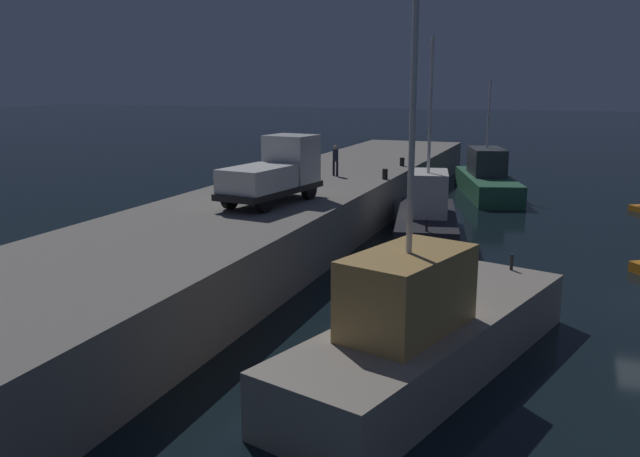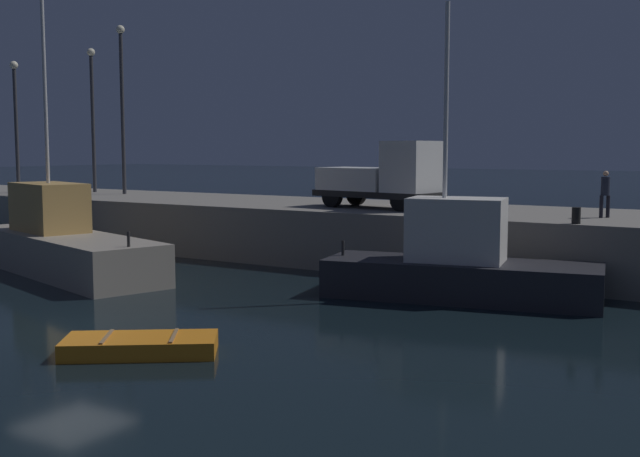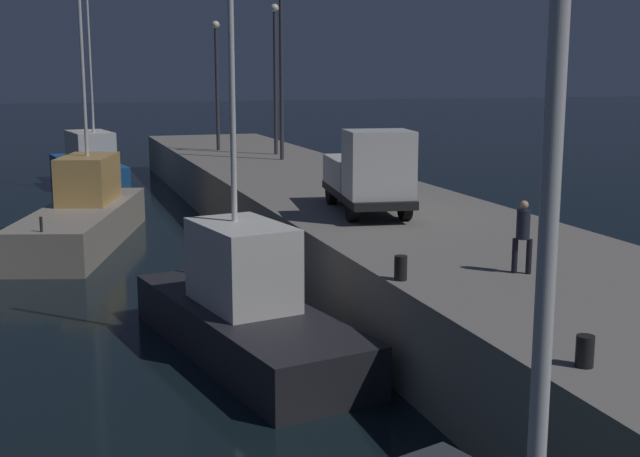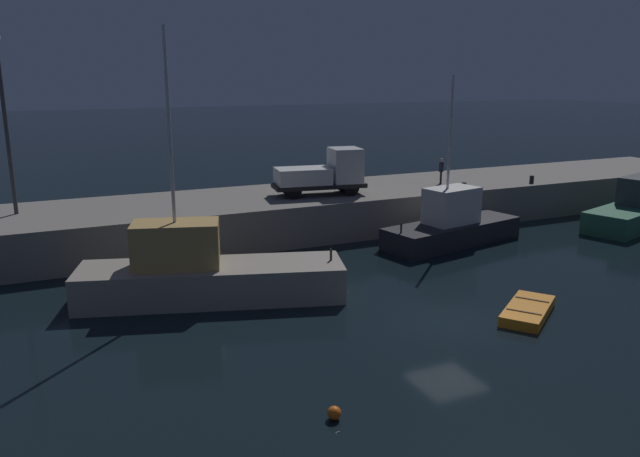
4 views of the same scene
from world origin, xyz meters
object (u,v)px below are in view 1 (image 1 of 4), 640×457
object	(u,v)px
fishing_boat_orange	(427,216)
dockworker	(335,158)
bollard_west	(402,162)
utility_truck	(275,173)
fishing_trawler_red	(429,332)
bollard_central	(385,174)
fishing_boat_blue	(487,179)

from	to	relation	value
fishing_boat_orange	dockworker	size ratio (longest dim) A/B	5.57
dockworker	bollard_west	world-z (taller)	dockworker
utility_truck	fishing_trawler_red	bearing A→B (deg)	-138.27
utility_truck	bollard_central	xyz separation A→B (m)	(8.15, -2.47, -0.98)
fishing_boat_orange	bollard_central	world-z (taller)	fishing_boat_orange
fishing_boat_blue	bollard_west	size ratio (longest dim) A/B	20.75
bollard_west	fishing_boat_orange	bearing A→B (deg)	-159.08
utility_truck	dockworker	xyz separation A→B (m)	(8.43, 0.32, -0.32)
fishing_trawler_red	utility_truck	xyz separation A→B (m)	(9.32, 8.31, 2.42)
fishing_trawler_red	dockworker	size ratio (longest dim) A/B	6.89
utility_truck	bollard_west	xyz separation A→B (m)	(13.93, -1.97, -1.00)
fishing_boat_orange	bollard_central	size ratio (longest dim) A/B	17.09
dockworker	bollard_west	size ratio (longest dim) A/B	3.34
utility_truck	dockworker	bearing A→B (deg)	2.16
fishing_boat_orange	dockworker	world-z (taller)	fishing_boat_orange
bollard_west	bollard_central	size ratio (longest dim) A/B	0.92
bollard_central	fishing_trawler_red	bearing A→B (deg)	-161.52
bollard_central	bollard_west	bearing A→B (deg)	4.98
fishing_boat_orange	dockworker	distance (m)	6.73
fishing_boat_blue	utility_truck	bearing A→B (deg)	161.09
fishing_boat_blue	utility_truck	xyz separation A→B (m)	(-18.72, 6.41, 2.46)
fishing_boat_blue	dockworker	distance (m)	12.48
utility_truck	fishing_boat_blue	bearing A→B (deg)	-18.91
fishing_boat_orange	dockworker	xyz separation A→B (m)	(3.10, 5.57, 2.16)
utility_truck	bollard_west	size ratio (longest dim) A/B	11.42
fishing_trawler_red	fishing_boat_blue	distance (m)	28.10
fishing_boat_blue	bollard_central	size ratio (longest dim) A/B	19.05
bollard_central	utility_truck	bearing A→B (deg)	163.14
fishing_boat_blue	bollard_central	xyz separation A→B (m)	(-10.57, 3.94, 1.48)
fishing_boat_blue	dockworker	xyz separation A→B (m)	(-10.29, 6.73, 2.14)
fishing_trawler_red	fishing_boat_orange	size ratio (longest dim) A/B	1.24
utility_truck	bollard_central	world-z (taller)	utility_truck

